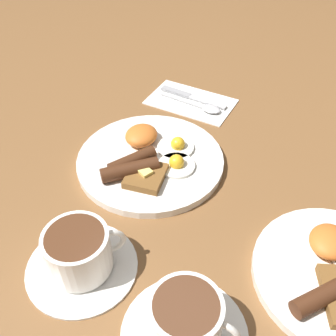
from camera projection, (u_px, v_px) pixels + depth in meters
name	position (u px, v px, depth m)	size (l,w,h in m)	color
ground_plane	(151.00, 163.00, 0.76)	(3.00, 3.00, 0.00)	brown
breakfast_plate_near	(150.00, 159.00, 0.75)	(0.28, 0.28, 0.05)	white
teacup_near	(80.00, 255.00, 0.56)	(0.17, 0.17, 0.08)	white
teacup_far	(186.00, 323.00, 0.49)	(0.17, 0.17, 0.08)	white
napkin	(191.00, 101.00, 0.92)	(0.12, 0.19, 0.01)	white
knife	(189.00, 96.00, 0.92)	(0.02, 0.17, 0.01)	silver
spoon	(204.00, 107.00, 0.89)	(0.03, 0.16, 0.01)	silver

